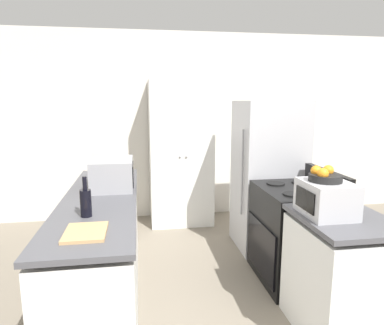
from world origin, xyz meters
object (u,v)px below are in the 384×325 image
(wine_bottle, at_px, (86,202))
(stove, at_px, (295,234))
(pantry_cabinet, at_px, (181,153))
(refrigerator, at_px, (268,175))
(toaster_oven, at_px, (326,199))
(microwave, at_px, (113,174))
(fruit_bowl, at_px, (324,176))

(wine_bottle, bearing_deg, stove, 15.01)
(pantry_cabinet, distance_m, wine_bottle, 2.38)
(stove, bearing_deg, refrigerator, 88.28)
(stove, distance_m, toaster_oven, 0.91)
(stove, bearing_deg, wine_bottle, -164.99)
(microwave, bearing_deg, fruit_bowl, -32.78)
(microwave, bearing_deg, toaster_oven, -33.07)
(refrigerator, bearing_deg, microwave, -163.54)
(refrigerator, distance_m, microwave, 1.76)
(pantry_cabinet, height_order, wine_bottle, pantry_cabinet)
(pantry_cabinet, height_order, refrigerator, pantry_cabinet)
(stove, xyz_separation_m, wine_bottle, (-1.79, -0.48, 0.54))
(microwave, distance_m, toaster_oven, 1.81)
(stove, height_order, wine_bottle, wine_bottle)
(refrigerator, relative_size, fruit_bowl, 7.42)
(microwave, xyz_separation_m, fruit_bowl, (1.51, -0.97, 0.15))
(fruit_bowl, bearing_deg, stove, 77.71)
(refrigerator, relative_size, wine_bottle, 5.89)
(stove, height_order, toaster_oven, toaster_oven)
(pantry_cabinet, relative_size, toaster_oven, 5.23)
(stove, distance_m, wine_bottle, 1.93)
(pantry_cabinet, height_order, toaster_oven, pantry_cabinet)
(toaster_oven, height_order, fruit_bowl, fruit_bowl)
(pantry_cabinet, height_order, stove, pantry_cabinet)
(pantry_cabinet, distance_m, stove, 1.98)
(toaster_oven, bearing_deg, stove, 79.14)
(microwave, distance_m, fruit_bowl, 1.80)
(wine_bottle, xyz_separation_m, fruit_bowl, (1.64, -0.21, 0.18))
(stove, distance_m, microwave, 1.77)
(pantry_cabinet, bearing_deg, wine_bottle, -113.02)
(wine_bottle, xyz_separation_m, toaster_oven, (1.65, -0.23, 0.02))
(stove, bearing_deg, microwave, 170.53)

